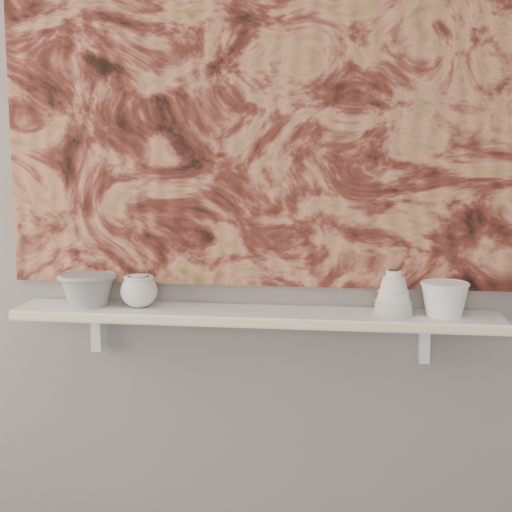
% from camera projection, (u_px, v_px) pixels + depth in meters
% --- Properties ---
extents(wall_back, '(3.60, 0.00, 3.60)m').
position_uv_depth(wall_back, '(258.00, 163.00, 2.09)').
color(wall_back, gray).
rests_on(wall_back, floor).
extents(shelf, '(1.40, 0.18, 0.03)m').
position_uv_depth(shelf, '(254.00, 316.00, 2.05)').
color(shelf, white).
rests_on(shelf, wall_back).
extents(shelf_stripe, '(1.40, 0.01, 0.02)m').
position_uv_depth(shelf_stripe, '(249.00, 323.00, 1.96)').
color(shelf_stripe, '#F2E7A1').
rests_on(shelf_stripe, shelf).
extents(bracket_left, '(0.03, 0.06, 0.12)m').
position_uv_depth(bracket_left, '(99.00, 330.00, 2.19)').
color(bracket_left, white).
rests_on(bracket_left, wall_back).
extents(bracket_right, '(0.03, 0.06, 0.12)m').
position_uv_depth(bracket_right, '(424.00, 341.00, 2.06)').
color(bracket_right, white).
rests_on(bracket_right, wall_back).
extents(painting, '(1.50, 0.02, 1.10)m').
position_uv_depth(painting, '(257.00, 97.00, 2.04)').
color(painting, maroon).
rests_on(painting, wall_back).
extents(house_motif, '(0.09, 0.00, 0.08)m').
position_uv_depth(house_motif, '(414.00, 206.00, 2.02)').
color(house_motif, black).
rests_on(house_motif, painting).
extents(bowl_grey, '(0.21, 0.21, 0.10)m').
position_uv_depth(bowl_grey, '(88.00, 289.00, 2.11)').
color(bowl_grey, gray).
rests_on(bowl_grey, shelf).
extents(cup_cream, '(0.14, 0.14, 0.10)m').
position_uv_depth(cup_cream, '(139.00, 291.00, 2.09)').
color(cup_cream, beige).
rests_on(cup_cream, shelf).
extents(bell_vessel, '(0.14, 0.14, 0.13)m').
position_uv_depth(bell_vessel, '(393.00, 292.00, 1.99)').
color(bell_vessel, silver).
rests_on(bell_vessel, shelf).
extents(bowl_white, '(0.18, 0.18, 0.10)m').
position_uv_depth(bowl_white, '(444.00, 299.00, 1.98)').
color(bowl_white, white).
rests_on(bowl_white, shelf).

